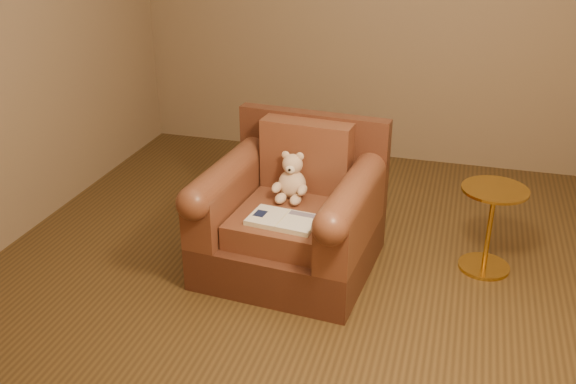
# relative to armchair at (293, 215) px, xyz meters

# --- Properties ---
(floor) EXTENTS (4.00, 4.00, 0.00)m
(floor) POSITION_rel_armchair_xyz_m (0.15, -0.06, -0.34)
(floor) COLOR #4D361A
(floor) RESTS_ON ground
(armchair) EXTENTS (1.04, 0.99, 0.87)m
(armchair) POSITION_rel_armchair_xyz_m (0.00, 0.00, 0.00)
(armchair) COLOR #4D2719
(armchair) RESTS_ON floor
(teddy_bear) EXTENTS (0.21, 0.24, 0.29)m
(teddy_bear) POSITION_rel_armchair_xyz_m (-0.03, 0.08, 0.19)
(teddy_bear) COLOR beige
(teddy_bear) RESTS_ON armchair
(guidebook) EXTENTS (0.40, 0.27, 0.03)m
(guidebook) POSITION_rel_armchair_xyz_m (0.01, -0.25, 0.09)
(guidebook) COLOR beige
(guidebook) RESTS_ON armchair
(side_table) EXTENTS (0.39, 0.39, 0.54)m
(side_table) POSITION_rel_armchair_xyz_m (1.14, 0.27, -0.04)
(side_table) COLOR gold
(side_table) RESTS_ON floor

